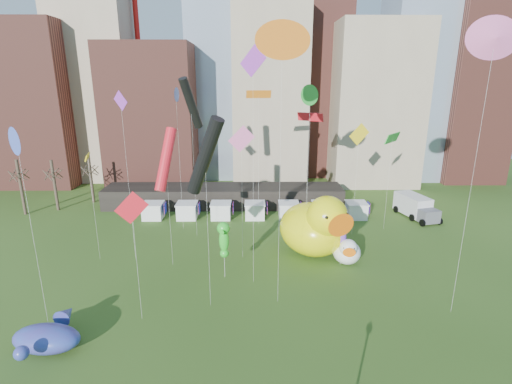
{
  "coord_description": "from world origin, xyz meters",
  "views": [
    {
      "loc": [
        0.68,
        -17.71,
        19.7
      ],
      "look_at": [
        0.92,
        8.68,
        12.0
      ],
      "focal_mm": 27.0,
      "sensor_mm": 36.0,
      "label": 1
    }
  ],
  "objects_px": {
    "whale_inflatable": "(48,336)",
    "box_truck": "(415,206)",
    "big_duck": "(315,226)",
    "seahorse_green": "(224,237)",
    "small_duck": "(347,251)",
    "seahorse_purple": "(342,236)"
  },
  "relations": [
    {
      "from": "whale_inflatable",
      "to": "box_truck",
      "type": "height_order",
      "value": "box_truck"
    },
    {
      "from": "big_duck",
      "to": "seahorse_green",
      "type": "bearing_deg",
      "value": -177.18
    },
    {
      "from": "small_duck",
      "to": "seahorse_purple",
      "type": "distance_m",
      "value": 2.07
    },
    {
      "from": "big_duck",
      "to": "box_truck",
      "type": "bearing_deg",
      "value": 12.2
    },
    {
      "from": "big_duck",
      "to": "whale_inflatable",
      "type": "bearing_deg",
      "value": -169.38
    },
    {
      "from": "seahorse_purple",
      "to": "whale_inflatable",
      "type": "xyz_separation_m",
      "value": [
        -25.26,
        -13.64,
        -2.37
      ]
    },
    {
      "from": "big_duck",
      "to": "seahorse_green",
      "type": "distance_m",
      "value": 11.47
    },
    {
      "from": "box_truck",
      "to": "seahorse_purple",
      "type": "bearing_deg",
      "value": -147.98
    },
    {
      "from": "small_duck",
      "to": "seahorse_green",
      "type": "height_order",
      "value": "seahorse_green"
    },
    {
      "from": "big_duck",
      "to": "whale_inflatable",
      "type": "xyz_separation_m",
      "value": [
        -22.74,
        -16.21,
        -2.49
      ]
    },
    {
      "from": "seahorse_green",
      "to": "big_duck",
      "type": "bearing_deg",
      "value": 32.79
    },
    {
      "from": "whale_inflatable",
      "to": "seahorse_purple",
      "type": "bearing_deg",
      "value": 34.15
    },
    {
      "from": "big_duck",
      "to": "small_duck",
      "type": "height_order",
      "value": "big_duck"
    },
    {
      "from": "seahorse_green",
      "to": "small_duck",
      "type": "bearing_deg",
      "value": 17.76
    },
    {
      "from": "whale_inflatable",
      "to": "small_duck",
      "type": "bearing_deg",
      "value": 33.94
    },
    {
      "from": "seahorse_green",
      "to": "box_truck",
      "type": "bearing_deg",
      "value": 38.89
    },
    {
      "from": "seahorse_green",
      "to": "whale_inflatable",
      "type": "height_order",
      "value": "seahorse_green"
    },
    {
      "from": "small_duck",
      "to": "whale_inflatable",
      "type": "relative_size",
      "value": 0.66
    },
    {
      "from": "seahorse_green",
      "to": "whale_inflatable",
      "type": "distance_m",
      "value": 17.03
    },
    {
      "from": "big_duck",
      "to": "box_truck",
      "type": "relative_size",
      "value": 1.39
    },
    {
      "from": "big_duck",
      "to": "seahorse_green",
      "type": "height_order",
      "value": "big_duck"
    },
    {
      "from": "big_duck",
      "to": "box_truck",
      "type": "height_order",
      "value": "big_duck"
    }
  ]
}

